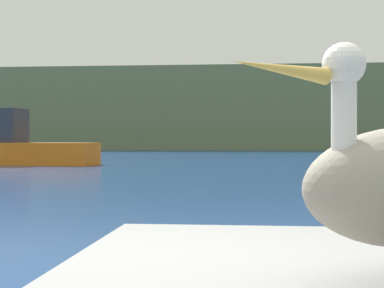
% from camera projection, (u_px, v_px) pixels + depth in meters
% --- Properties ---
extents(hillside_backdrop, '(140.00, 11.96, 9.22)m').
position_uv_depth(hillside_backdrop, '(258.00, 110.00, 75.63)').
color(hillside_backdrop, '#6B7A51').
rests_on(hillside_backdrop, ground).
extents(fishing_boat_orange, '(7.31, 3.04, 3.63)m').
position_uv_depth(fishing_boat_orange, '(20.00, 147.00, 31.81)').
color(fishing_boat_orange, orange).
rests_on(fishing_boat_orange, ground).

